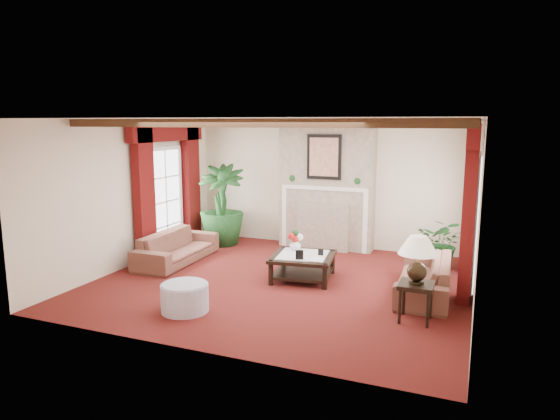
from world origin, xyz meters
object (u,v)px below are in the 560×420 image
at_px(coffee_table, 303,267).
at_px(ottoman, 185,298).
at_px(potted_palm, 222,222).
at_px(side_table, 415,302).
at_px(sofa_left, 177,242).
at_px(sofa_right, 425,270).

xyz_separation_m(coffee_table, ottoman, (-1.07, -2.02, -0.01)).
distance_m(potted_palm, side_table, 5.30).
bearing_deg(potted_palm, coffee_table, -34.10).
bearing_deg(ottoman, sofa_left, 125.71).
distance_m(sofa_right, ottoman, 3.68).
bearing_deg(ottoman, sofa_right, 33.23).
bearing_deg(coffee_table, side_table, -38.16).
bearing_deg(potted_palm, sofa_left, -94.74).
bearing_deg(potted_palm, side_table, -32.34).
xyz_separation_m(potted_palm, side_table, (4.48, -2.83, -0.23)).
bearing_deg(side_table, sofa_right, 90.31).
bearing_deg(coffee_table, sofa_left, 169.59).
bearing_deg(coffee_table, sofa_right, -8.24).
height_order(sofa_left, coffee_table, sofa_left).
distance_m(coffee_table, side_table, 2.33).
xyz_separation_m(sofa_left, sofa_right, (4.60, -0.11, -0.01)).
relative_size(potted_palm, side_table, 3.72).
bearing_deg(potted_palm, sofa_right, -20.54).
relative_size(sofa_right, ottoman, 2.92).
relative_size(potted_palm, ottoman, 2.92).
bearing_deg(sofa_right, potted_palm, -113.13).
bearing_deg(sofa_right, side_table, -2.28).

